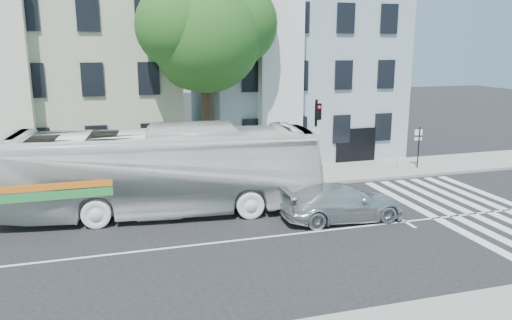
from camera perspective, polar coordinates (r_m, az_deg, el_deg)
name	(u,v)px	position (r m, az deg, el deg)	size (l,w,h in m)	color
ground	(254,239)	(18.94, -0.29, -8.98)	(120.00, 120.00, 0.00)	black
sidewalk_far	(211,182)	(26.30, -5.18, -2.54)	(80.00, 4.00, 0.15)	gray
building_left	(69,73)	(31.98, -20.54, 9.31)	(12.00, 10.00, 11.00)	#ABB194
building_right	(291,70)	(34.06, 4.02, 10.26)	(12.00, 10.00, 11.00)	#98ABB5
street_tree	(206,30)	(26.10, -5.73, 14.55)	(7.30, 5.90, 11.10)	#2D2116
bus	(162,171)	(21.57, -10.69, -1.19)	(13.55, 3.17, 3.77)	silver
sedan	(343,203)	(20.98, 9.87, -4.81)	(5.12, 2.08, 1.48)	silver
hedge	(107,191)	(24.09, -16.70, -3.45)	(8.50, 0.84, 0.70)	#265B1D
traffic_signal	(317,128)	(26.82, 6.94, 3.62)	(0.44, 0.53, 4.29)	black
fire_hydrant	(400,162)	(29.90, 16.10, -0.27)	(0.39, 0.22, 0.69)	beige
far_sign_pole	(419,142)	(30.22, 18.08, 2.01)	(0.42, 0.22, 2.40)	black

